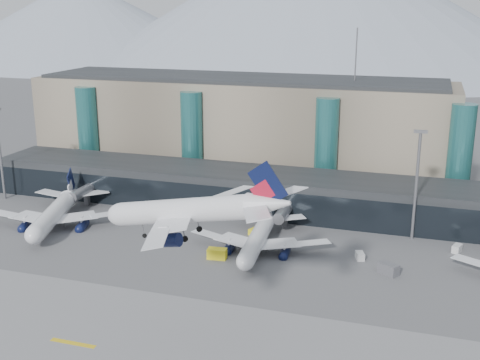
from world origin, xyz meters
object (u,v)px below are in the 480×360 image
at_px(lightmast_mid, 417,179).
at_px(veh_d, 457,248).
at_px(veh_h, 217,254).
at_px(veh_c, 388,269).
at_px(jet_parked_mid, 260,230).
at_px(jet_parked_left, 57,206).
at_px(hero_jet, 200,205).
at_px(veh_g, 360,256).
at_px(veh_b, 254,231).

relative_size(lightmast_mid, veh_d, 8.91).
relative_size(lightmast_mid, veh_h, 6.29).
height_order(lightmast_mid, veh_c, lightmast_mid).
xyz_separation_m(jet_parked_mid, veh_c, (28.51, -5.61, -2.91)).
bearing_deg(jet_parked_left, lightmast_mid, -96.39).
bearing_deg(hero_jet, veh_d, 60.51).
bearing_deg(veh_d, veh_h, 130.70).
bearing_deg(jet_parked_left, veh_g, -106.86).
bearing_deg(veh_b, veh_h, -169.23).
height_order(jet_parked_left, jet_parked_mid, jet_parked_left).
bearing_deg(veh_h, hero_jet, -79.89).
height_order(veh_c, veh_h, veh_c).
height_order(lightmast_mid, veh_h, lightmast_mid).
distance_m(lightmast_mid, hero_jet, 66.00).
bearing_deg(veh_h, jet_parked_mid, 45.57).
distance_m(jet_parked_mid, veh_b, 8.68).
bearing_deg(veh_c, veh_h, -141.13).
xyz_separation_m(jet_parked_left, veh_c, (80.56, -5.71, -3.39)).
height_order(jet_parked_left, veh_g, jet_parked_left).
bearing_deg(veh_b, lightmast_mid, -53.56).
bearing_deg(veh_g, lightmast_mid, 127.44).
bearing_deg(veh_c, veh_d, 83.81).
distance_m(jet_parked_left, veh_d, 94.73).
bearing_deg(veh_g, jet_parked_mid, -109.41).
bearing_deg(jet_parked_left, veh_h, -117.92).
bearing_deg(veh_b, jet_parked_mid, -131.28).
bearing_deg(jet_parked_mid, veh_g, -94.56).
relative_size(jet_parked_left, veh_g, 13.86).
height_order(lightmast_mid, jet_parked_mid, lightmast_mid).
bearing_deg(veh_g, veh_b, -125.20).
relative_size(jet_parked_mid, veh_c, 8.08).
bearing_deg(veh_g, veh_h, -92.80).
bearing_deg(lightmast_mid, jet_parked_left, -169.55).
height_order(jet_parked_mid, veh_g, jet_parked_mid).
height_order(jet_parked_mid, veh_h, jet_parked_mid).
xyz_separation_m(veh_d, veh_g, (-19.84, -10.41, -0.04)).
bearing_deg(veh_c, jet_parked_left, -150.20).
height_order(veh_g, veh_h, veh_h).
xyz_separation_m(jet_parked_mid, veh_g, (22.20, 0.07, -3.26)).
bearing_deg(veh_d, lightmast_mid, 81.28).
bearing_deg(hero_jet, jet_parked_left, 149.17).
height_order(hero_jet, jet_parked_mid, hero_jet).
distance_m(hero_jet, veh_g, 52.27).
xyz_separation_m(hero_jet, veh_b, (-6.13, 49.78, -23.20)).
bearing_deg(veh_h, veh_g, 10.97).
relative_size(hero_jet, veh_h, 7.93).
xyz_separation_m(veh_c, veh_h, (-35.48, -3.11, -0.02)).
xyz_separation_m(hero_jet, veh_g, (19.53, 42.62, -23.13)).
bearing_deg(lightmast_mid, jet_parked_mid, -154.15).
xyz_separation_m(hero_jet, jet_parked_mid, (-2.67, 42.55, -19.87)).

